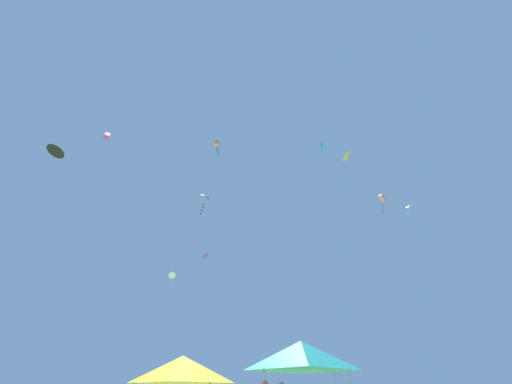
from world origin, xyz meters
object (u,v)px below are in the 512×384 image
canopy_tent_yellow (182,369)px  kite_magenta_box (107,136)px  kite_green_diamond (409,207)px  kite_yellow_diamond (346,156)px  canopy_tent_teal (302,355)px  kite_black_diamond (205,197)px  kite_cyan_box (322,146)px  kite_pink_box (382,199)px  kite_orange_box (217,144)px  kite_black_delta (56,151)px  kite_white_delta (172,276)px  kite_purple_diamond (205,255)px

canopy_tent_yellow → kite_magenta_box: kite_magenta_box is taller
kite_green_diamond → kite_yellow_diamond: bearing=101.1°
canopy_tent_teal → kite_black_diamond: 13.80m
kite_black_diamond → kite_yellow_diamond: 24.14m
kite_cyan_box → kite_green_diamond: bearing=-11.0°
kite_pink_box → kite_orange_box: size_ratio=1.69×
kite_black_diamond → kite_yellow_diamond: (14.93, 13.18, 13.65)m
kite_black_diamond → canopy_tent_teal: bearing=-43.7°
kite_cyan_box → kite_orange_box: kite_cyan_box is taller
kite_black_delta → kite_orange_box: 11.39m
kite_pink_box → canopy_tent_teal: bearing=-123.3°
kite_pink_box → kite_orange_box: 24.82m
kite_black_diamond → kite_white_delta: bearing=115.0°
kite_black_delta → kite_magenta_box: (1.63, 2.68, 3.63)m
kite_magenta_box → kite_purple_diamond: size_ratio=1.51×
canopy_tent_yellow → kite_green_diamond: (15.48, 11.32, 12.87)m
kite_cyan_box → kite_black_delta: (-20.51, -8.52, -6.81)m
kite_white_delta → kite_black_delta: bearing=-112.9°
canopy_tent_teal → kite_cyan_box: (4.43, 10.86, 20.03)m
kite_black_delta → kite_purple_diamond: 19.16m
kite_black_diamond → kite_white_delta: (-4.63, 9.93, -2.81)m
kite_magenta_box → kite_purple_diamond: 16.75m
canopy_tent_yellow → kite_cyan_box: kite_cyan_box is taller
kite_black_delta → kite_pink_box: (28.65, 16.77, 5.29)m
kite_white_delta → kite_orange_box: (5.82, -13.49, 4.98)m
kite_green_diamond → canopy_tent_teal: bearing=-138.4°
canopy_tent_yellow → kite_orange_box: kite_orange_box is taller
kite_white_delta → kite_purple_diamond: (2.21, 4.25, 3.60)m
kite_cyan_box → kite_pink_box: size_ratio=0.59×
canopy_tent_yellow → kite_black_delta: kite_black_delta is taller
kite_black_diamond → kite_orange_box: bearing=-71.6°
kite_black_diamond → kite_purple_diamond: bearing=99.7°
kite_cyan_box → kite_green_diamond: size_ratio=0.96×
canopy_tent_yellow → kite_purple_diamond: size_ratio=4.56×
kite_pink_box → kite_yellow_diamond: kite_yellow_diamond is taller
canopy_tent_teal → kite_cyan_box: 23.21m
kite_yellow_diamond → canopy_tent_teal: bearing=-115.7°
kite_cyan_box → kite_black_diamond: 14.58m
kite_green_diamond → kite_white_delta: bearing=164.5°
canopy_tent_yellow → kite_white_delta: bearing=108.8°
canopy_tent_teal → canopy_tent_yellow: 4.97m
canopy_tent_teal → canopy_tent_yellow: canopy_tent_teal is taller
kite_black_delta → kite_green_diamond: (26.92, 7.27, -0.96)m
kite_cyan_box → kite_black_diamond: bearing=-153.1°
canopy_tent_yellow → kite_black_diamond: bearing=99.7°
kite_black_diamond → kite_orange_box: 4.34m
canopy_tent_teal → kite_pink_box: kite_pink_box is taller
kite_pink_box → kite_magenta_box: size_ratio=2.27×
canopy_tent_teal → kite_cyan_box: size_ratio=2.75×
canopy_tent_yellow → kite_black_diamond: kite_black_diamond is taller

